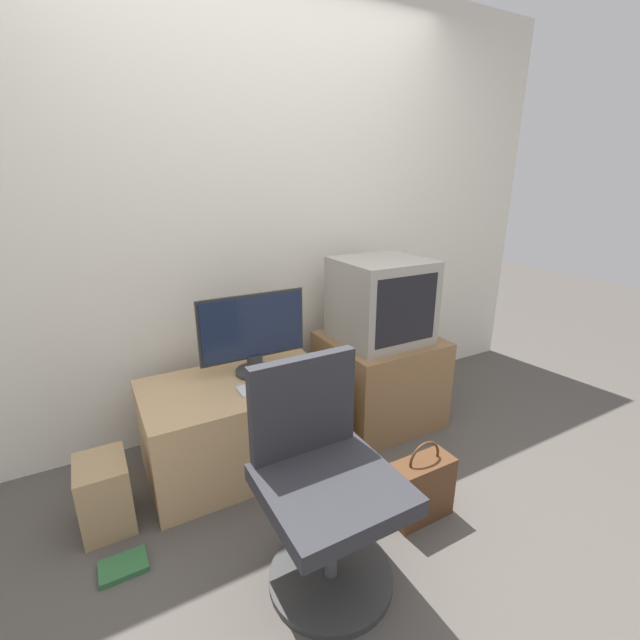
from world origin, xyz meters
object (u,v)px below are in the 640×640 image
main_monitor (253,334)px  book (123,566)px  office_chair (324,487)px  mouse (310,375)px  handbag (422,488)px  keyboard (269,386)px  cardboard_box_lower (105,494)px  crt_tv (381,300)px

main_monitor → book: (-0.78, -0.50, -0.70)m
main_monitor → office_chair: 0.95m
mouse → handbag: 0.77m
keyboard → mouse: 0.24m
keyboard → mouse: (0.24, -0.01, 0.01)m
cardboard_box_lower → book: size_ratio=1.80×
mouse → handbag: mouse is taller
keyboard → book: size_ratio=1.71×
main_monitor → cardboard_box_lower: (-0.81, -0.21, -0.55)m
mouse → office_chair: office_chair is taller
handbag → book: handbag is taller
cardboard_box_lower → handbag: bearing=-27.1°
mouse → main_monitor: bearing=138.6°
main_monitor → handbag: main_monitor is taller
office_chair → handbag: size_ratio=2.17×
cardboard_box_lower → main_monitor: bearing=14.5°
handbag → crt_tv: bearing=67.8°
crt_tv → handbag: crt_tv is taller
handbag → main_monitor: bearing=118.2°
crt_tv → handbag: size_ratio=1.27×
handbag → office_chair: bearing=-176.8°
crt_tv → book: bearing=-164.9°
main_monitor → keyboard: main_monitor is taller
main_monitor → book: 1.16m
mouse → keyboard: bearing=176.8°
main_monitor → book: main_monitor is taller
keyboard → crt_tv: size_ratio=0.62×
main_monitor → crt_tv: (0.78, -0.08, 0.10)m
mouse → book: bearing=-163.9°
handbag → book: 1.30m
cardboard_box_lower → handbag: (1.27, -0.65, -0.01)m
mouse → cardboard_box_lower: bearing=-179.8°
crt_tv → cardboard_box_lower: crt_tv is taller
mouse → cardboard_box_lower: (-1.04, -0.00, -0.34)m
keyboard → main_monitor: bearing=89.5°
main_monitor → handbag: size_ratio=1.47×
crt_tv → office_chair: 1.25m
keyboard → book: (-0.78, -0.31, -0.48)m
keyboard → handbag: bearing=-55.2°
office_chair → book: 0.90m
handbag → cardboard_box_lower: bearing=152.9°
mouse → cardboard_box_lower: size_ratio=0.21×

